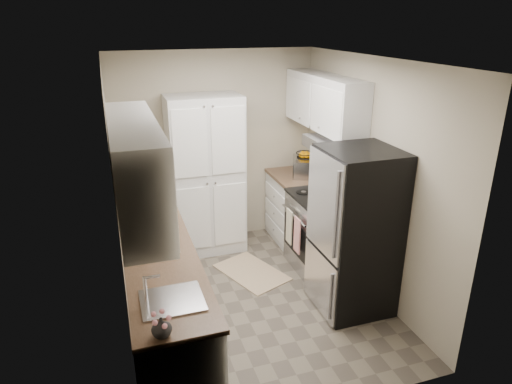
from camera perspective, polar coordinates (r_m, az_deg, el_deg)
ground at (r=5.09m, az=-0.32°, el=-13.12°), size 3.20×3.20×0.00m
room_shell at (r=4.37m, az=-0.54°, el=4.71°), size 2.64×3.24×2.52m
pantry_cabinet at (r=5.74m, az=-6.27°, el=2.03°), size 0.90×0.55×2.00m
base_cabinet_left at (r=4.33m, az=-11.43°, el=-13.36°), size 0.60×2.30×0.88m
countertop_left at (r=4.09m, az=-11.89°, el=-8.02°), size 0.63×2.33×0.04m
base_cabinet_right at (r=6.17m, az=5.06°, el=-2.13°), size 0.60×0.80×0.88m
countertop_right at (r=6.00m, az=5.20°, el=1.91°), size 0.63×0.83×0.04m
electric_range at (r=5.49m, az=8.18°, el=-4.89°), size 0.71×0.78×1.13m
refrigerator at (r=4.68m, az=12.30°, el=-4.85°), size 0.70×0.72×1.70m
microwave at (r=4.41m, az=-13.17°, el=-3.27°), size 0.42×0.60×0.32m
wine_bottle at (r=4.84m, az=-14.01°, el=-1.50°), size 0.07×0.07×0.26m
flower_vase at (r=3.11m, az=-11.72°, el=-16.23°), size 0.14×0.14×0.14m
cutting_board at (r=4.91m, az=-11.34°, el=-0.73°), size 0.10×0.23×0.30m
toaster_oven at (r=5.96m, az=6.16°, el=3.14°), size 0.45×0.50×0.24m
fruit_basket at (r=5.94m, az=6.19°, el=4.78°), size 0.31×0.31×0.10m
kitchen_mat at (r=5.53m, az=-0.57°, el=-9.99°), size 0.82×1.00×0.01m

